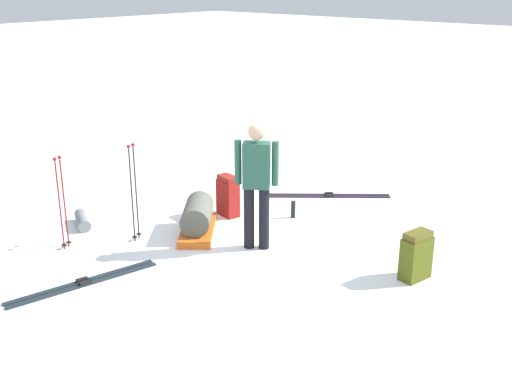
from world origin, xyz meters
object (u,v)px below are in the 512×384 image
(sleeping_mat_rolled, at_px, (83,220))
(skier_standing, at_px, (257,180))
(ski_pair_far, at_px, (84,283))
(thermos_bottle, at_px, (293,209))
(ski_poles_planted_far, at_px, (134,188))
(gear_sled, at_px, (197,218))
(backpack_bright, at_px, (228,196))
(ski_poles_planted_near, at_px, (61,198))
(ski_pair_near, at_px, (329,196))
(backpack_large_dark, at_px, (416,256))

(sleeping_mat_rolled, bearing_deg, skier_standing, -65.54)
(ski_pair_far, relative_size, thermos_bottle, 7.06)
(skier_standing, bearing_deg, ski_poles_planted_far, 121.86)
(gear_sled, distance_m, sleeping_mat_rolled, 1.71)
(skier_standing, relative_size, ski_pair_far, 0.93)
(thermos_bottle, bearing_deg, backpack_bright, 125.64)
(skier_standing, bearing_deg, ski_poles_planted_near, 131.22)
(gear_sled, height_order, thermos_bottle, gear_sled)
(ski_pair_far, bearing_deg, thermos_bottle, -9.73)
(ski_pair_near, relative_size, gear_sled, 1.40)
(ski_pair_far, xyz_separation_m, sleeping_mat_rolled, (1.03, 1.53, 0.08))
(ski_pair_far, height_order, backpack_bright, backpack_bright)
(backpack_large_dark, bearing_deg, skier_standing, 105.62)
(sleeping_mat_rolled, bearing_deg, ski_poles_planted_near, -140.50)
(skier_standing, bearing_deg, ski_pair_near, 10.41)
(backpack_bright, bearing_deg, thermos_bottle, -54.36)
(backpack_bright, xyz_separation_m, gear_sled, (-0.78, -0.14, -0.08))
(ski_poles_planted_far, height_order, sleeping_mat_rolled, ski_poles_planted_far)
(ski_pair_far, bearing_deg, ski_poles_planted_near, 66.86)
(ski_pair_near, xyz_separation_m, gear_sled, (-2.48, 0.52, 0.21))
(ski_poles_planted_far, bearing_deg, sleeping_mat_rolled, 101.98)
(backpack_large_dark, xyz_separation_m, ski_poles_planted_near, (-2.24, 3.93, 0.41))
(skier_standing, distance_m, sleeping_mat_rolled, 2.77)
(ski_poles_planted_far, xyz_separation_m, thermos_bottle, (2.06, -1.12, -0.62))
(ski_poles_planted_far, xyz_separation_m, sleeping_mat_rolled, (-0.21, 0.97, -0.66))
(backpack_large_dark, xyz_separation_m, backpack_bright, (0.04, 3.11, 0.01))
(ski_poles_planted_far, bearing_deg, backpack_bright, -12.26)
(ski_pair_far, relative_size, backpack_bright, 2.92)
(ski_pair_near, height_order, ski_pair_far, same)
(gear_sled, bearing_deg, thermos_bottle, -25.89)
(backpack_bright, relative_size, sleeping_mat_rolled, 1.14)
(skier_standing, distance_m, ski_pair_near, 2.53)
(ski_pair_far, distance_m, gear_sled, 1.96)
(ski_poles_planted_near, height_order, gear_sled, ski_poles_planted_near)
(ski_pair_near, distance_m, ski_pair_far, 4.46)
(skier_standing, bearing_deg, backpack_bright, 61.04)
(ski_pair_far, xyz_separation_m, thermos_bottle, (3.30, -0.57, 0.12))
(ski_pair_near, relative_size, ski_poles_planted_near, 1.28)
(backpack_bright, bearing_deg, sleeping_mat_rolled, 142.55)
(gear_sled, bearing_deg, backpack_large_dark, -76.12)
(ski_pair_far, xyz_separation_m, ski_poles_planted_far, (1.24, 0.56, 0.74))
(skier_standing, distance_m, backpack_large_dark, 2.20)
(ski_pair_far, bearing_deg, ski_poles_planted_far, 24.16)
(backpack_large_dark, relative_size, ski_poles_planted_near, 0.48)
(backpack_large_dark, height_order, sleeping_mat_rolled, backpack_large_dark)
(ski_poles_planted_near, relative_size, sleeping_mat_rolled, 2.31)
(skier_standing, relative_size, backpack_large_dark, 2.81)
(skier_standing, distance_m, thermos_bottle, 1.47)
(skier_standing, relative_size, gear_sled, 1.46)
(backpack_bright, height_order, ski_poles_planted_far, ski_poles_planted_far)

